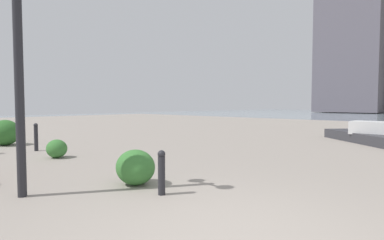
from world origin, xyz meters
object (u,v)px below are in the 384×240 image
(lamppost, at_px, (17,16))
(boat, at_px, (374,138))
(bollard_mid, at_px, (36,136))
(bollard_near, at_px, (162,172))

(lamppost, distance_m, boat, 12.26)
(bollard_mid, height_order, boat, bollard_mid)
(bollard_mid, bearing_deg, boat, -127.22)
(lamppost, bearing_deg, bollard_near, -134.07)
(bollard_mid, bearing_deg, bollard_near, 176.67)
(lamppost, xyz_separation_m, bollard_mid, (4.97, -2.01, -2.44))
(bollard_near, xyz_separation_m, boat, (-0.83, -10.09, -0.18))
(lamppost, height_order, bollard_near, lamppost)
(lamppost, height_order, bollard_mid, lamppost)
(lamppost, height_order, boat, lamppost)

